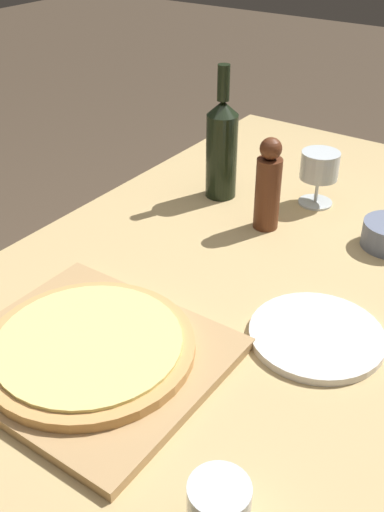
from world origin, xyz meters
TOP-DOWN VIEW (x-y plane):
  - dining_table at (0.00, 0.00)m, footprint 0.86×1.71m
  - cutting_board at (-0.05, -0.31)m, footprint 0.40×0.35m
  - pizza at (-0.05, -0.31)m, footprint 0.33×0.33m
  - wine_bottle at (-0.20, 0.31)m, footprint 0.07×0.07m
  - pepper_mill at (-0.03, 0.23)m, footprint 0.05×0.05m
  - wine_glass at (0.01, 0.40)m, footprint 0.09×0.09m
  - drinking_tumbler at (0.28, -0.44)m, footprint 0.07×0.07m
  - dinner_plate at (0.22, -0.05)m, footprint 0.23×0.23m

SIDE VIEW (x-z plane):
  - dining_table at x=0.00m, z-range 0.28..1.01m
  - dinner_plate at x=0.22m, z-range 0.73..0.74m
  - cutting_board at x=-0.05m, z-range 0.73..0.75m
  - pizza at x=-0.05m, z-range 0.75..0.77m
  - drinking_tumbler at x=0.28m, z-range 0.73..0.81m
  - wine_glass at x=0.01m, z-range 0.76..0.89m
  - pepper_mill at x=-0.03m, z-range 0.73..0.93m
  - wine_bottle at x=-0.20m, z-range 0.70..1.01m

